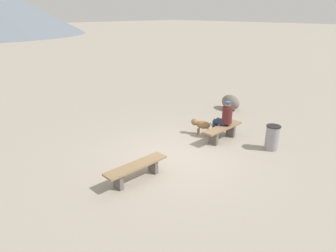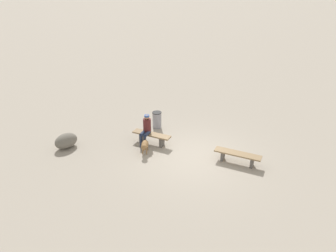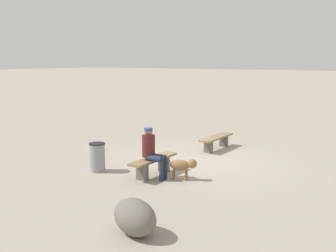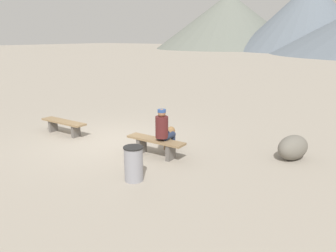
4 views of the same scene
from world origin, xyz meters
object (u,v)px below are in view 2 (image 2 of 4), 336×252
(seated_person, at_px, (146,128))
(bench_right, at_px, (152,136))
(bench_left, at_px, (238,156))
(trash_bin, at_px, (157,120))
(dog, at_px, (145,145))
(boulder, at_px, (66,141))

(seated_person, bearing_deg, bench_right, -157.61)
(bench_left, xyz_separation_m, trash_bin, (4.15, -1.44, 0.06))
(bench_left, bearing_deg, bench_right, 0.53)
(dog, bearing_deg, boulder, -94.04)
(seated_person, distance_m, dog, 0.87)
(trash_bin, bearing_deg, dog, 105.50)
(trash_bin, bearing_deg, boulder, 52.74)
(bench_right, distance_m, dog, 0.83)
(bench_left, distance_m, bench_right, 3.64)
(bench_left, relative_size, boulder, 1.82)
(seated_person, xyz_separation_m, trash_bin, (0.32, -1.58, -0.36))
(boulder, bearing_deg, trash_bin, -127.26)
(bench_left, height_order, dog, dog)
(dog, xyz_separation_m, boulder, (3.15, 0.99, -0.06))
(bench_left, relative_size, bench_right, 1.05)
(dog, distance_m, trash_bin, 2.39)
(seated_person, distance_m, boulder, 3.33)
(bench_right, bearing_deg, boulder, 30.72)
(bench_right, xyz_separation_m, dog, (-0.13, 0.82, 0.03))
(bench_left, height_order, seated_person, seated_person)
(dog, bearing_deg, bench_left, 82.26)
(bench_right, bearing_deg, dog, 98.54)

